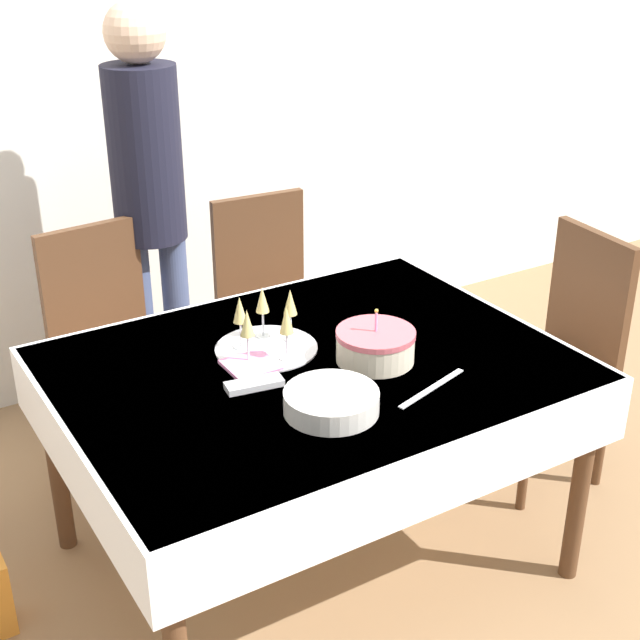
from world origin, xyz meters
TOP-DOWN VIEW (x-y plane):
  - ground_plane at (0.00, 0.00)m, footprint 12.00×12.00m
  - wall_back at (0.00, 1.61)m, footprint 8.00×0.05m
  - dining_table at (0.00, 0.00)m, footprint 1.54×1.17m
  - dining_chair_far_left at (-0.35, 0.90)m, footprint 0.46×0.46m
  - dining_chair_far_right at (0.34, 0.91)m, footprint 0.45×0.45m
  - dining_chair_right_end at (1.09, -0.01)m, footprint 0.46×0.46m
  - birthday_cake at (0.17, -0.09)m, footprint 0.24×0.24m
  - champagne_tray at (-0.08, 0.15)m, footprint 0.33×0.33m
  - plate_stack_main at (-0.10, -0.28)m, footprint 0.27×0.27m
  - cake_knife at (0.22, -0.32)m, footprint 0.29×0.10m
  - fork_pile at (-0.22, -0.04)m, footprint 0.18×0.09m
  - napkin_pile at (-0.17, 0.07)m, footprint 0.15×0.15m
  - person_standing at (-0.07, 1.10)m, footprint 0.28×0.28m

SIDE VIEW (x-z plane):
  - ground_plane at x=0.00m, z-range 0.00..0.00m
  - dining_chair_far_left at x=-0.35m, z-range 0.05..1.02m
  - dining_chair_far_right at x=0.34m, z-range 0.05..1.02m
  - dining_chair_right_end at x=1.09m, z-range 0.05..1.02m
  - dining_table at x=0.00m, z-range 0.28..1.04m
  - cake_knife at x=0.22m, z-range 0.76..0.77m
  - napkin_pile at x=-0.17m, z-range 0.76..0.78m
  - fork_pile at x=-0.22m, z-range 0.76..0.78m
  - plate_stack_main at x=-0.10m, z-range 0.76..0.83m
  - birthday_cake at x=0.17m, z-range 0.73..0.90m
  - champagne_tray at x=-0.08m, z-range 0.75..0.93m
  - person_standing at x=-0.07m, z-range 0.19..1.93m
  - wall_back at x=0.00m, z-range 0.00..2.70m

